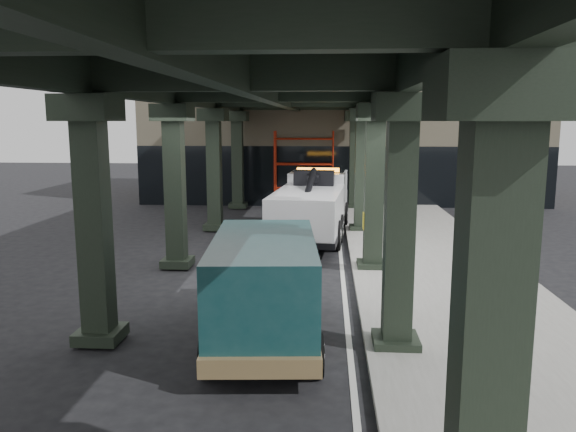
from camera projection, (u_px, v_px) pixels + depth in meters
The scene contains 8 objects.
ground at pixel (281, 289), 15.24m from camera, with size 90.00×90.00×0.00m, color black.
sidewalk at pixel (435, 270), 16.89m from camera, with size 5.00×40.00×0.15m, color gray.
lane_stripe at pixel (342, 270), 17.09m from camera, with size 0.12×38.00×0.01m, color silver.
viaduct at pixel (273, 88), 16.33m from camera, with size 7.40×32.00×6.40m.
building at pixel (341, 129), 34.11m from camera, with size 22.00×10.00×8.00m, color #C6B793.
scaffolding at pixel (304, 168), 29.30m from camera, with size 3.08×0.88×4.00m.
tow_truck at pixel (313, 204), 21.91m from camera, with size 3.02×8.42×2.71m.
towed_van at pixel (265, 284), 11.52m from camera, with size 2.55×5.61×2.21m.
Camera 1 is at (1.21, -14.65, 4.50)m, focal length 35.00 mm.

